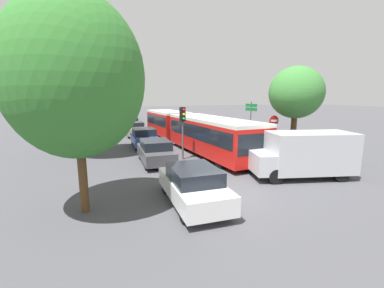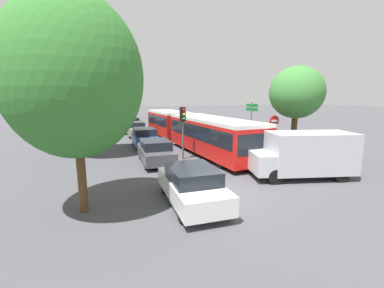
{
  "view_description": "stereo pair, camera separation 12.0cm",
  "coord_description": "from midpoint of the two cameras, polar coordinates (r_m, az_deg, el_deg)",
  "views": [
    {
      "loc": [
        -4.71,
        -9.37,
        4.07
      ],
      "look_at": [
        0.2,
        5.24,
        1.2
      ],
      "focal_mm": 24.0,
      "sensor_mm": 36.0,
      "label": 1
    },
    {
      "loc": [
        -4.6,
        -9.41,
        4.07
      ],
      "look_at": [
        0.2,
        5.24,
        1.2
      ],
      "focal_mm": 24.0,
      "sensor_mm": 36.0,
      "label": 2
    }
  ],
  "objects": [
    {
      "name": "tree_right_near",
      "position": [
        18.44,
        21.95,
        10.49
      ],
      "size": [
        3.49,
        3.49,
        6.02
      ],
      "color": "#51381E",
      "rests_on": "ground"
    },
    {
      "name": "tree_left_distant",
      "position": [
        36.58,
        -20.99,
        10.11
      ],
      "size": [
        3.79,
        3.79,
        6.44
      ],
      "color": "#51381E",
      "rests_on": "ground"
    },
    {
      "name": "tree_left_mid",
      "position": [
        18.92,
        -22.92,
        13.98
      ],
      "size": [
        5.11,
        5.11,
        8.66
      ],
      "color": "#51381E",
      "rests_on": "ground"
    },
    {
      "name": "queued_car_white",
      "position": [
        9.88,
        -0.11,
        -9.12
      ],
      "size": [
        1.8,
        4.24,
        1.47
      ],
      "rotation": [
        0.0,
        0.0,
        1.57
      ],
      "color": "white",
      "rests_on": "ground"
    },
    {
      "name": "city_bus_rear",
      "position": [
        51.74,
        -15.51,
        7.25
      ],
      "size": [
        3.16,
        11.63,
        2.48
      ],
      "rotation": [
        0.0,
        0.0,
        1.62
      ],
      "color": "silver",
      "rests_on": "ground"
    },
    {
      "name": "queued_car_black",
      "position": [
        33.45,
        -13.5,
        4.51
      ],
      "size": [
        1.74,
        4.09,
        1.42
      ],
      "rotation": [
        0.0,
        0.0,
        1.57
      ],
      "color": "black",
      "rests_on": "ground"
    },
    {
      "name": "queued_car_blue",
      "position": [
        21.39,
        -10.77,
        1.48
      ],
      "size": [
        1.86,
        4.37,
        1.52
      ],
      "rotation": [
        0.0,
        0.0,
        1.57
      ],
      "color": "#284799",
      "rests_on": "ground"
    },
    {
      "name": "no_entry_sign",
      "position": [
        18.05,
        17.47,
        3.08
      ],
      "size": [
        0.7,
        0.08,
        2.82
      ],
      "rotation": [
        0.0,
        0.0,
        -1.57
      ],
      "color": "#56595E",
      "rests_on": "ground"
    },
    {
      "name": "ground_plane",
      "position": [
        11.25,
        7.39,
        -10.77
      ],
      "size": [
        200.0,
        200.0,
        0.0
      ],
      "primitive_type": "plane",
      "color": "#47474C"
    },
    {
      "name": "traffic_light",
      "position": [
        16.47,
        -2.28,
        5.06
      ],
      "size": [
        0.38,
        0.4,
        3.4
      ],
      "rotation": [
        0.0,
        0.0,
        -1.25
      ],
      "color": "#56595E",
      "rests_on": "ground"
    },
    {
      "name": "queued_car_silver",
      "position": [
        39.32,
        -14.54,
        5.34
      ],
      "size": [
        1.76,
        4.14,
        1.44
      ],
      "rotation": [
        0.0,
        0.0,
        1.57
      ],
      "color": "#B7BABF",
      "rests_on": "ground"
    },
    {
      "name": "articulated_bus",
      "position": [
        21.28,
        -0.66,
        3.62
      ],
      "size": [
        4.33,
        17.7,
        2.6
      ],
      "rotation": [
        0.0,
        0.0,
        -1.47
      ],
      "color": "red",
      "rests_on": "ground"
    },
    {
      "name": "queued_car_tan",
      "position": [
        27.42,
        -12.67,
        3.32
      ],
      "size": [
        1.79,
        4.22,
        1.46
      ],
      "rotation": [
        0.0,
        0.0,
        1.57
      ],
      "color": "tan",
      "rests_on": "ground"
    },
    {
      "name": "tree_left_near",
      "position": [
        9.57,
        -25.04,
        12.46
      ],
      "size": [
        4.52,
        4.52,
        7.38
      ],
      "color": "#51381E",
      "rests_on": "ground"
    },
    {
      "name": "queued_car_graphite",
      "position": [
        15.92,
        -8.32,
        -1.65
      ],
      "size": [
        1.78,
        4.19,
        1.46
      ],
      "rotation": [
        0.0,
        0.0,
        1.57
      ],
      "color": "#47474C",
      "rests_on": "ground"
    },
    {
      "name": "white_van",
      "position": [
        14.09,
        23.63,
        -1.94
      ],
      "size": [
        5.31,
        3.01,
        2.31
      ],
      "rotation": [
        0.0,
        0.0,
        2.92
      ],
      "color": "#B7BABF",
      "rests_on": "ground"
    },
    {
      "name": "direction_sign_post",
      "position": [
        23.09,
        12.8,
        6.52
      ],
      "size": [
        0.33,
        1.39,
        3.6
      ],
      "rotation": [
        0.0,
        0.0,
        3.33
      ],
      "color": "#56595E",
      "rests_on": "ground"
    },
    {
      "name": "tree_left_far",
      "position": [
        28.99,
        -20.59,
        10.75
      ],
      "size": [
        4.75,
        4.75,
        7.58
      ],
      "color": "#51381E",
      "rests_on": "ground"
    }
  ]
}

